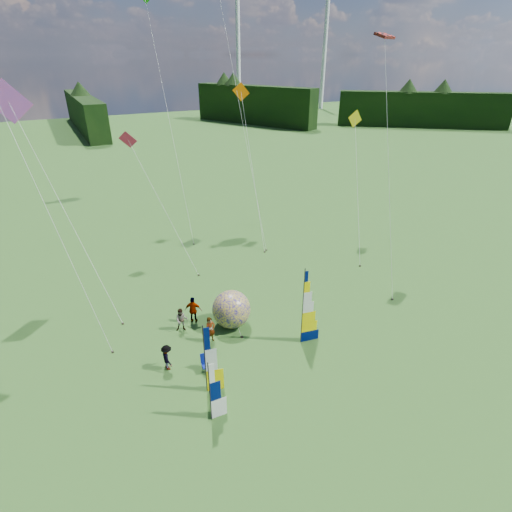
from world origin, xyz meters
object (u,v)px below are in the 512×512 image
bol_inflatable (231,309)px  spectator_a (210,330)px  side_banner_far (210,393)px  spectator_b (182,320)px  spectator_d (193,310)px  side_banner_left (205,361)px  spectator_c (167,358)px  feather_banner_main (303,308)px  kite_whale (241,106)px  camp_chair (207,364)px

bol_inflatable → spectator_a: 1.98m
side_banner_far → spectator_b: size_ratio=2.14×
bol_inflatable → spectator_d: size_ratio=1.31×
spectator_a → spectator_b: (-1.16, 1.80, -0.06)m
side_banner_left → spectator_a: (1.67, 3.61, -1.14)m
side_banner_far → spectator_c: bearing=104.0°
feather_banner_main → side_banner_left: 6.40m
kite_whale → spectator_b: bearing=-149.8°
side_banner_left → spectator_d: bearing=89.5°
side_banner_far → spectator_d: side_banner_far is taller
side_banner_left → spectator_c: bearing=129.8°
side_banner_left → spectator_b: size_ratio=2.57×
bol_inflatable → kite_whale: bearing=61.3°
feather_banner_main → spectator_d: (-4.86, 4.83, -1.48)m
spectator_a → spectator_c: 3.12m
camp_chair → side_banner_left: bearing=-105.6°
side_banner_far → kite_whale: bearing=63.4°
spectator_a → spectator_d: size_ratio=0.91×
camp_chair → side_banner_far: bearing=-101.9°
spectator_d → kite_whale: 19.17m
bol_inflatable → camp_chair: bearing=-132.8°
spectator_a → bol_inflatable: bearing=19.1°
spectator_b → spectator_d: size_ratio=0.84×
bol_inflatable → camp_chair: size_ratio=2.32×
bol_inflatable → spectator_b: 3.09m
camp_chair → kite_whale: (10.70, 17.41, 10.66)m
spectator_a → spectator_b: spectator_a is taller
side_banner_far → spectator_b: (0.96, 7.10, -0.87)m
side_banner_far → spectator_a: 5.76m
spectator_c → spectator_d: spectator_d is taller
camp_chair → kite_whale: 23.05m
spectator_b → side_banner_left: bearing=-72.8°
side_banner_left → spectator_a: bearing=78.5°
spectator_c → kite_whale: (12.49, 16.23, 10.40)m
side_banner_left → spectator_d: size_ratio=2.17×
spectator_a → spectator_d: 2.27m
spectator_a → spectator_d: (-0.23, 2.25, 0.08)m
side_banner_left → spectator_a: side_banner_left is taller
feather_banner_main → spectator_c: (-7.56, 1.49, -1.63)m
bol_inflatable → spectator_a: (-1.75, -0.85, -0.36)m
side_banner_far → bol_inflatable: bearing=61.0°
feather_banner_main → spectator_d: 7.01m
feather_banner_main → spectator_d: bearing=145.3°
side_banner_far → kite_whale: kite_whale is taller
spectator_b → kite_whale: (10.73, 13.35, 10.40)m
spectator_d → camp_chair: (-0.91, -4.52, -0.40)m
spectator_d → kite_whale: size_ratio=0.08×
spectator_a → kite_whale: bearing=50.9°
side_banner_left → camp_chair: size_ratio=3.85×
spectator_c → spectator_d: bearing=-42.8°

